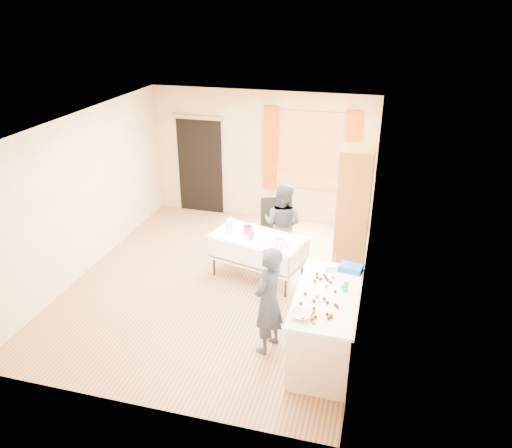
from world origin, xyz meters
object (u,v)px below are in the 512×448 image
(counter, at_px, (326,325))
(woman, at_px, (283,224))
(party_table, at_px, (258,253))
(cabinet, at_px, (353,213))
(chair, at_px, (273,236))
(girl, at_px, (268,300))

(counter, xyz_separation_m, woman, (-1.04, 2.26, 0.27))
(counter, relative_size, party_table, 1.01)
(cabinet, relative_size, woman, 1.49)
(woman, bearing_deg, chair, -41.95)
(cabinet, distance_m, girl, 2.43)
(cabinet, height_order, woman, cabinet)
(party_table, bearing_deg, cabinet, 35.67)
(cabinet, relative_size, party_table, 1.33)
(party_table, xyz_separation_m, woman, (0.27, 0.61, 0.27))
(cabinet, xyz_separation_m, chair, (-1.40, 0.42, -0.78))
(counter, bearing_deg, woman, 114.83)
(woman, bearing_deg, party_table, 78.46)
(party_table, bearing_deg, counter, -36.79)
(party_table, bearing_deg, girl, -56.51)
(cabinet, distance_m, woman, 1.20)
(woman, bearing_deg, girl, 110.27)
(chair, height_order, woman, woman)
(girl, relative_size, woman, 1.02)
(counter, bearing_deg, chair, 116.41)
(counter, height_order, chair, chair)
(party_table, bearing_deg, woman, 80.44)
(counter, bearing_deg, party_table, 128.66)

